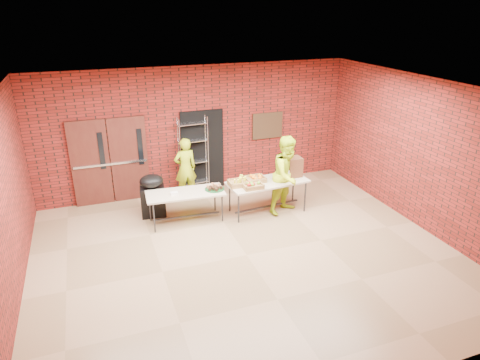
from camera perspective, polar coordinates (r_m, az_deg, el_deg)
name	(u,v)px	position (r m, az deg, el deg)	size (l,w,h in m)	color
room	(247,180)	(7.75, 0.96, 0.06)	(8.08, 7.08, 3.28)	olive
double_doors	(110,161)	(10.71, -16.90, 2.41)	(1.78, 0.12, 2.10)	#4A2015
dark_doorway	(203,151)	(11.06, -5.00, 3.92)	(1.10, 0.06, 2.10)	black
bronze_plaque	(267,126)	(11.48, 3.69, 7.26)	(0.85, 0.04, 0.70)	#392717
wire_rack	(194,156)	(10.88, -6.20, 3.26)	(0.73, 0.24, 1.99)	#B9BAC0
table_left	(185,195)	(9.51, -7.30, -1.98)	(1.76, 0.83, 0.70)	tan
table_right	(268,184)	(9.88, 3.71, -0.51)	(1.92, 0.93, 0.76)	tan
basket_bananas	(239,183)	(9.60, -0.14, -0.36)	(0.46, 0.36, 0.14)	#A57B42
basket_oranges	(255,179)	(9.82, 2.02, 0.14)	(0.45, 0.35, 0.14)	#A57B42
basket_apples	(253,186)	(9.47, 1.72, -0.74)	(0.43, 0.34, 0.13)	#A57B42
muffin_tray	(215,187)	(9.57, -3.42, -0.98)	(0.43, 0.43, 0.11)	#12461E
napkin_box	(174,193)	(9.42, -8.77, -1.75)	(0.16, 0.11, 0.05)	white
coffee_dispenser	(294,167)	(10.14, 7.15, 1.75)	(0.35, 0.32, 0.46)	brown
cup_stack_front	(282,176)	(9.84, 5.65, 0.49)	(0.08, 0.08, 0.25)	white
cup_stack_mid	(287,176)	(9.87, 6.34, 0.57)	(0.09, 0.09, 0.26)	white
cup_stack_back	(278,175)	(9.94, 5.14, 0.68)	(0.08, 0.08, 0.23)	white
covered_grill	(153,195)	(9.98, -11.58, -1.98)	(0.60, 0.52, 0.99)	black
volunteer_woman	(185,168)	(10.70, -7.29, 1.58)	(0.56, 0.37, 1.54)	#BADA18
volunteer_man	(288,175)	(9.86, 6.38, 0.70)	(0.89, 0.70, 1.84)	#BADA18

